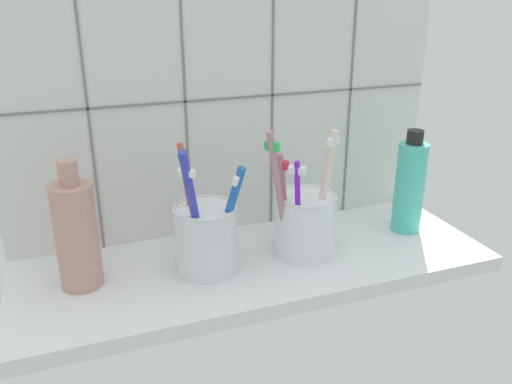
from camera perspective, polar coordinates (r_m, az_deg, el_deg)
name	(u,v)px	position (r cm, az deg, el deg)	size (l,w,h in cm)	color
counter_slab	(257,266)	(73.36, 0.10, -7.94)	(64.00, 22.00, 2.00)	silver
tile_wall_back	(228,93)	(76.60, -3.05, 10.53)	(64.00, 2.20, 45.00)	silver
toothbrush_cup_left	(205,234)	(68.96, -5.47, -4.52)	(8.73, 9.26, 17.72)	silver
toothbrush_cup_right	(303,220)	(73.31, 5.08, -2.96)	(11.39, 8.55, 18.79)	white
ceramic_vase	(77,234)	(67.60, -18.69, -4.28)	(5.13, 5.13, 16.30)	tan
soap_bottle	(410,186)	(81.79, 16.14, 0.65)	(4.34, 4.34, 15.56)	#4BCAB5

